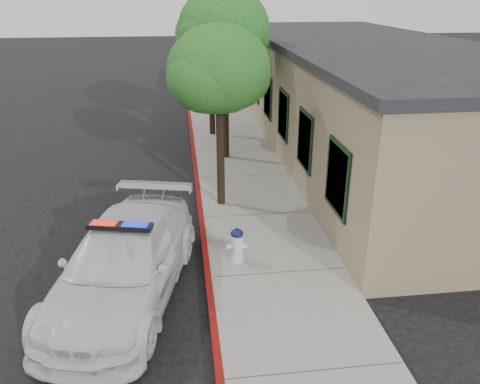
% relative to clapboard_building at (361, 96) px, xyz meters
% --- Properties ---
extents(ground, '(120.00, 120.00, 0.00)m').
position_rel_clapboard_building_xyz_m(ground, '(-6.69, -9.00, -2.13)').
color(ground, black).
rests_on(ground, ground).
extents(sidewalk, '(3.20, 60.00, 0.15)m').
position_rel_clapboard_building_xyz_m(sidewalk, '(-5.09, -6.00, -2.05)').
color(sidewalk, gray).
rests_on(sidewalk, ground).
extents(red_curb, '(0.14, 60.00, 0.16)m').
position_rel_clapboard_building_xyz_m(red_curb, '(-6.63, -6.00, -2.05)').
color(red_curb, maroon).
rests_on(red_curb, ground).
extents(clapboard_building, '(7.30, 20.89, 4.24)m').
position_rel_clapboard_building_xyz_m(clapboard_building, '(0.00, 0.00, 0.00)').
color(clapboard_building, '#857457').
rests_on(clapboard_building, ground).
extents(police_car, '(3.40, 5.81, 1.70)m').
position_rel_clapboard_building_xyz_m(police_car, '(-8.37, -9.22, -1.33)').
color(police_car, silver).
rests_on(police_car, ground).
extents(fire_hydrant, '(0.47, 0.41, 0.83)m').
position_rel_clapboard_building_xyz_m(fire_hydrant, '(-5.92, -8.37, -1.56)').
color(fire_hydrant, silver).
rests_on(fire_hydrant, sidewalk).
extents(street_tree_near, '(2.84, 2.76, 5.06)m').
position_rel_clapboard_building_xyz_m(street_tree_near, '(-5.98, -5.12, 1.80)').
color(street_tree_near, black).
rests_on(street_tree_near, sidewalk).
extents(street_tree_mid, '(3.23, 3.16, 5.96)m').
position_rel_clapboard_building_xyz_m(street_tree_mid, '(-5.44, -0.88, 2.52)').
color(street_tree_mid, black).
rests_on(street_tree_mid, sidewalk).
extents(street_tree_far, '(2.95, 2.85, 5.35)m').
position_rel_clapboard_building_xyz_m(street_tree_far, '(-5.68, 2.20, 2.05)').
color(street_tree_far, black).
rests_on(street_tree_far, sidewalk).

